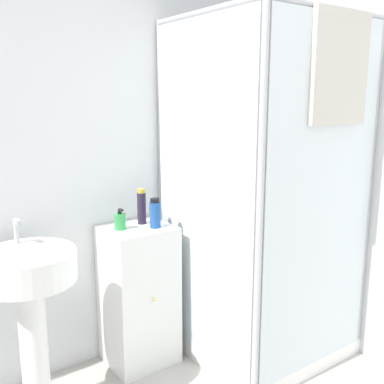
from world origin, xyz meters
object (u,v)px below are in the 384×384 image
(sink, at_px, (30,292))
(shampoo_bottle_blue, at_px, (155,213))
(soap_dispenser, at_px, (120,221))
(shampoo_bottle_tall_black, at_px, (142,207))

(sink, relative_size, shampoo_bottle_blue, 5.81)
(soap_dispenser, height_order, shampoo_bottle_blue, shampoo_bottle_blue)
(shampoo_bottle_tall_black, bearing_deg, shampoo_bottle_blue, -78.98)
(shampoo_bottle_blue, bearing_deg, shampoo_bottle_tall_black, 101.02)
(soap_dispenser, distance_m, shampoo_bottle_tall_black, 0.17)
(shampoo_bottle_tall_black, height_order, shampoo_bottle_blue, shampoo_bottle_tall_black)
(soap_dispenser, xyz_separation_m, shampoo_bottle_tall_black, (0.16, 0.03, 0.05))
(sink, xyz_separation_m, soap_dispenser, (0.57, 0.14, 0.23))
(soap_dispenser, height_order, shampoo_bottle_tall_black, shampoo_bottle_tall_black)
(sink, bearing_deg, shampoo_bottle_blue, 4.31)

